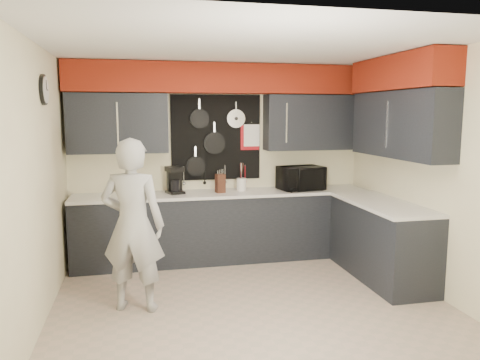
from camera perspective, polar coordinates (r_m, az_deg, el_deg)
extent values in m
plane|color=tan|center=(5.08, 1.13, -14.48)|extent=(4.00, 4.00, 0.00)
cube|color=#F9F1C0|center=(6.43, -2.49, 2.31)|extent=(4.00, 0.01, 2.60)
cube|color=black|center=(6.15, -14.65, 6.70)|extent=(1.24, 0.32, 0.75)
cube|color=black|center=(6.59, 8.83, 6.94)|extent=(1.34, 0.32, 0.75)
cube|color=maroon|center=(6.24, -2.27, 12.25)|extent=(3.94, 0.36, 0.38)
cube|color=black|center=(6.39, -2.94, 5.20)|extent=(1.22, 0.03, 1.15)
cylinder|color=black|center=(6.30, -4.97, 7.46)|extent=(0.26, 0.04, 0.26)
cylinder|color=black|center=(6.35, -3.14, 4.50)|extent=(0.30, 0.04, 0.30)
cylinder|color=black|center=(6.34, -5.44, 1.65)|extent=(0.27, 0.04, 0.27)
cylinder|color=silver|center=(6.39, -0.49, 7.50)|extent=(0.25, 0.02, 0.25)
cube|color=#AD0D16|center=(6.46, 1.23, 5.19)|extent=(0.26, 0.01, 0.34)
cube|color=white|center=(6.45, 1.43, 5.46)|extent=(0.22, 0.01, 0.30)
cylinder|color=silver|center=(6.35, -6.88, 0.64)|extent=(0.01, 0.01, 0.20)
cylinder|color=silver|center=(6.38, -4.34, 0.72)|extent=(0.01, 0.01, 0.20)
cylinder|color=silver|center=(6.43, -1.84, 0.79)|extent=(0.01, 0.01, 0.20)
cylinder|color=silver|center=(6.48, 0.62, 0.86)|extent=(0.01, 0.01, 0.20)
cube|color=#F9F1C0|center=(5.55, 21.63, 0.81)|extent=(0.01, 3.50, 2.60)
cube|color=black|center=(5.68, 18.91, 6.42)|extent=(0.32, 1.70, 0.75)
cube|color=maroon|center=(5.68, 19.01, 12.23)|extent=(0.36, 1.70, 0.38)
cube|color=#F9F1C0|center=(4.69, -23.27, -0.53)|extent=(0.01, 3.50, 2.60)
cylinder|color=black|center=(5.04, -22.82, 10.11)|extent=(0.04, 0.30, 0.30)
cylinder|color=white|center=(5.03, -22.57, 10.12)|extent=(0.01, 0.26, 0.26)
cube|color=black|center=(6.29, -1.97, -5.77)|extent=(3.90, 0.60, 0.88)
cube|color=white|center=(6.18, -1.97, -1.66)|extent=(3.90, 0.63, 0.04)
cube|color=black|center=(5.85, 16.85, -7.20)|extent=(0.60, 1.60, 0.88)
cube|color=white|center=(5.74, 16.90, -2.78)|extent=(0.63, 1.60, 0.04)
cube|color=black|center=(6.15, -1.51, -9.87)|extent=(3.90, 0.06, 0.10)
imported|color=black|center=(6.39, 7.42, 0.23)|extent=(0.64, 0.49, 0.32)
cube|color=#3A1912|center=(6.12, -2.43, -0.41)|extent=(0.13, 0.13, 0.24)
cylinder|color=white|center=(6.26, 0.18, -0.55)|extent=(0.13, 0.13, 0.17)
cube|color=black|center=(6.13, -7.91, -1.49)|extent=(0.25, 0.28, 0.03)
cube|color=black|center=(6.18, -8.01, 0.15)|extent=(0.20, 0.12, 0.32)
cube|color=black|center=(6.08, -7.97, 1.32)|extent=(0.25, 0.28, 0.06)
cylinder|color=black|center=(6.09, -7.91, -0.68)|extent=(0.12, 0.12, 0.15)
imported|color=#A4A4A1|center=(4.73, -12.93, -5.41)|extent=(0.72, 0.58, 1.72)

